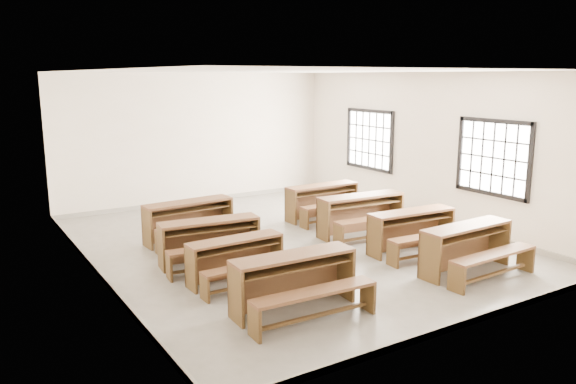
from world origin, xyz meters
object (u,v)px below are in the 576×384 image
desk_set_6 (363,212)px  desk_set_3 (190,218)px  desk_set_0 (296,279)px  desk_set_1 (237,257)px  desk_set_4 (469,245)px  desk_set_2 (211,239)px  desk_set_5 (413,228)px  desk_set_7 (323,199)px

desk_set_6 → desk_set_3: bearing=159.2°
desk_set_0 → desk_set_1: 1.41m
desk_set_0 → desk_set_1: bearing=99.2°
desk_set_3 → desk_set_4: bearing=-56.2°
desk_set_2 → desk_set_4: desk_set_4 is taller
desk_set_4 → desk_set_5: size_ratio=1.02×
desk_set_0 → desk_set_1: (-0.17, 1.40, -0.06)m
desk_set_0 → desk_set_3: desk_set_0 is taller
desk_set_3 → desk_set_1: bearing=-99.4°
desk_set_2 → desk_set_5: desk_set_2 is taller
desk_set_2 → desk_set_7: desk_set_7 is taller
desk_set_3 → desk_set_5: (3.13, -2.77, -0.01)m
desk_set_0 → desk_set_6: (3.12, 2.40, 0.01)m
desk_set_4 → desk_set_1: bearing=152.6°
desk_set_3 → desk_set_2: bearing=-102.7°
desk_set_5 → desk_set_7: (0.04, 2.82, 0.01)m
desk_set_0 → desk_set_5: bearing=20.7°
desk_set_5 → desk_set_6: size_ratio=0.93×
desk_set_4 → desk_set_7: bearing=87.3°
desk_set_2 → desk_set_3: bearing=88.0°
desk_set_6 → desk_set_7: desk_set_6 is taller
desk_set_2 → desk_set_5: size_ratio=1.02×
desk_set_7 → desk_set_3: bearing=-179.7°
desk_set_5 → desk_set_3: bearing=142.3°
desk_set_2 → desk_set_6: desk_set_6 is taller
desk_set_3 → desk_set_4: desk_set_4 is taller
desk_set_0 → desk_set_6: desk_set_6 is taller
desk_set_5 → desk_set_7: size_ratio=1.01×
desk_set_5 → desk_set_7: desk_set_7 is taller
desk_set_4 → desk_set_6: bearing=89.2°
desk_set_0 → desk_set_6: bearing=39.9°
desk_set_5 → desk_set_7: bearing=93.0°
desk_set_4 → desk_set_6: 2.59m
desk_set_0 → desk_set_2: desk_set_0 is taller
desk_set_5 → desk_set_6: 1.34m
desk_set_0 → desk_set_7: size_ratio=1.04×
desk_set_0 → desk_set_3: 3.83m
desk_set_1 → desk_set_7: bearing=34.7°
desk_set_3 → desk_set_6: size_ratio=0.96×
desk_set_0 → desk_set_1: size_ratio=1.16×
desk_set_4 → desk_set_7: 4.07m
desk_set_3 → desk_set_7: size_ratio=1.04×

